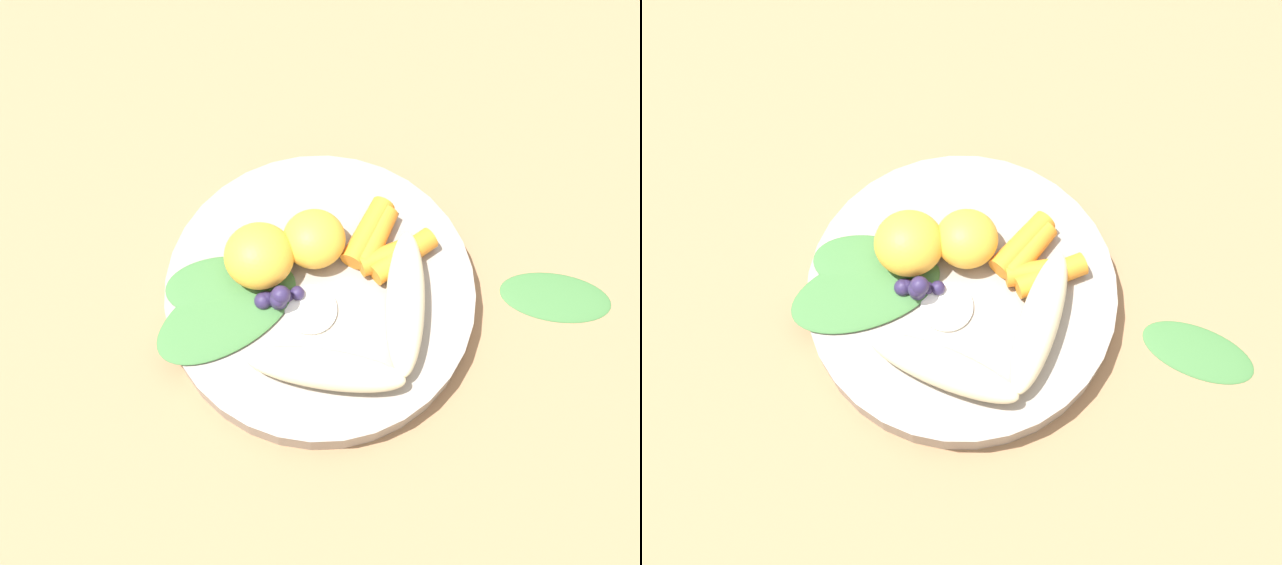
{
  "view_description": "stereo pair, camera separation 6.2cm",
  "coord_description": "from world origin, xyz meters",
  "views": [
    {
      "loc": [
        0.17,
        0.19,
        0.6
      ],
      "look_at": [
        0.0,
        0.0,
        0.04
      ],
      "focal_mm": 45.0,
      "sensor_mm": 36.0,
      "label": 1
    },
    {
      "loc": [
        0.12,
        0.22,
        0.6
      ],
      "look_at": [
        0.0,
        0.0,
        0.04
      ],
      "focal_mm": 45.0,
      "sensor_mm": 36.0,
      "label": 2
    }
  ],
  "objects": [
    {
      "name": "kale_leaf_right",
      "position": [
        0.07,
        -0.03,
        0.03
      ],
      "size": [
        0.13,
        0.08,
        0.0
      ],
      "primitive_type": "ellipsoid",
      "rotation": [
        0.0,
        0.0,
        6.15
      ],
      "color": "#3D7038",
      "rests_on": "bowl"
    },
    {
      "name": "kale_leaf_left",
      "position": [
        0.06,
        -0.05,
        0.03
      ],
      "size": [
        0.1,
        0.1,
        0.0
      ],
      "primitive_type": "ellipsoid",
      "rotation": [
        0.0,
        0.0,
        5.64
      ],
      "color": "#3D7038",
      "rests_on": "bowl"
    },
    {
      "name": "banana_peeled_left",
      "position": [
        -0.04,
        0.06,
        0.04
      ],
      "size": [
        0.11,
        0.1,
        0.03
      ],
      "primitive_type": "ellipsoid",
      "rotation": [
        0.0,
        0.0,
        3.92
      ],
      "color": "beige",
      "rests_on": "bowl"
    },
    {
      "name": "carrot_front",
      "position": [
        -0.06,
        0.03,
        0.04
      ],
      "size": [
        0.06,
        0.02,
        0.02
      ],
      "primitive_type": "cylinder",
      "rotation": [
        0.0,
        1.57,
        3.04
      ],
      "color": "orange",
      "rests_on": "bowl"
    },
    {
      "name": "bowl",
      "position": [
        0.0,
        0.0,
        0.01
      ],
      "size": [
        0.24,
        0.24,
        0.03
      ],
      "primitive_type": "cylinder",
      "color": "gray",
      "rests_on": "ground_plane"
    },
    {
      "name": "carrot_rear",
      "position": [
        -0.06,
        -0.01,
        0.04
      ],
      "size": [
        0.06,
        0.04,
        0.02
      ],
      "primitive_type": "cylinder",
      "rotation": [
        0.0,
        1.57,
        3.5
      ],
      "color": "orange",
      "rests_on": "bowl"
    },
    {
      "name": "banana_peeled_right",
      "position": [
        0.04,
        0.06,
        0.04
      ],
      "size": [
        0.1,
        0.11,
        0.03
      ],
      "primitive_type": "ellipsoid",
      "rotation": [
        0.0,
        0.0,
        2.26
      ],
      "color": "beige",
      "rests_on": "bowl"
    },
    {
      "name": "carrot_mid_left",
      "position": [
        -0.06,
        0.02,
        0.04
      ],
      "size": [
        0.05,
        0.03,
        0.02
      ],
      "primitive_type": "cylinder",
      "rotation": [
        0.0,
        1.57,
        2.82
      ],
      "color": "orange",
      "rests_on": "bowl"
    },
    {
      "name": "carrot_mid_right",
      "position": [
        -0.06,
        -0.0,
        0.04
      ],
      "size": [
        0.05,
        0.04,
        0.02
      ],
      "primitive_type": "cylinder",
      "rotation": [
        0.0,
        1.57,
        3.58
      ],
      "color": "orange",
      "rests_on": "bowl"
    },
    {
      "name": "orange_segment_far",
      "position": [
        -0.02,
        -0.03,
        0.05
      ],
      "size": [
        0.05,
        0.05,
        0.04
      ],
      "primitive_type": "ellipsoid",
      "color": "#F4A833",
      "rests_on": "bowl"
    },
    {
      "name": "kale_leaf_stray",
      "position": [
        -0.15,
        0.13,
        0.0
      ],
      "size": [
        0.09,
        0.1,
        0.01
      ],
      "primitive_type": "ellipsoid",
      "rotation": [
        0.0,
        0.0,
        2.26
      ],
      "color": "#3D7038",
      "rests_on": "ground_plane"
    },
    {
      "name": "coconut_shred_patch",
      "position": [
        0.02,
        0.01,
        0.03
      ],
      "size": [
        0.04,
        0.04,
        0.0
      ],
      "primitive_type": "cylinder",
      "color": "white",
      "rests_on": "bowl"
    },
    {
      "name": "orange_segment_near",
      "position": [
        0.02,
        -0.04,
        0.05
      ],
      "size": [
        0.05,
        0.05,
        0.04
      ],
      "primitive_type": "ellipsoid",
      "color": "#F4A833",
      "rests_on": "bowl"
    },
    {
      "name": "ground_plane",
      "position": [
        0.0,
        0.0,
        0.0
      ],
      "size": [
        2.4,
        2.4,
        0.0
      ],
      "primitive_type": "plane",
      "color": "#99704C"
    },
    {
      "name": "blueberry_pile",
      "position": [
        0.03,
        -0.01,
        0.04
      ],
      "size": [
        0.04,
        0.04,
        0.03
      ],
      "color": "#2D234C",
      "rests_on": "bowl"
    }
  ]
}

